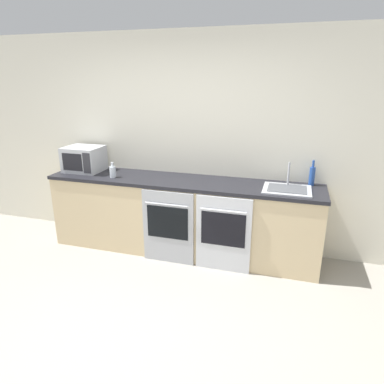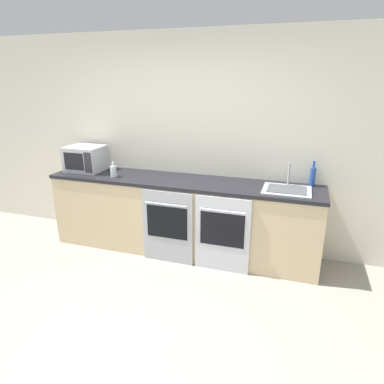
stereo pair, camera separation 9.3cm
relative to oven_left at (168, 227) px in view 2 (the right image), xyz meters
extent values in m
plane|color=gray|center=(0.06, -1.33, -0.44)|extent=(16.00, 16.00, 0.00)
cube|color=silver|center=(0.06, 0.66, 0.86)|extent=(10.00, 0.06, 2.60)
cube|color=#D1B789|center=(0.06, 0.32, 0.00)|extent=(3.24, 0.61, 0.88)
cube|color=black|center=(0.06, 0.32, 0.46)|extent=(3.27, 0.64, 0.04)
cube|color=#A8AAAF|center=(0.00, 0.00, -0.01)|extent=(0.61, 0.03, 0.87)
cube|color=black|center=(0.00, -0.02, 0.06)|extent=(0.49, 0.01, 0.38)
cylinder|color=#A8AAAF|center=(0.00, -0.04, 0.29)|extent=(0.50, 0.02, 0.02)
cube|color=silver|center=(0.64, 0.00, -0.01)|extent=(0.61, 0.03, 0.87)
cube|color=black|center=(0.64, -0.02, 0.06)|extent=(0.49, 0.01, 0.38)
cylinder|color=silver|center=(0.64, -0.04, 0.29)|extent=(0.50, 0.02, 0.02)
cube|color=#B7BABF|center=(-1.27, 0.36, 0.64)|extent=(0.46, 0.39, 0.31)
cube|color=black|center=(-1.31, 0.17, 0.64)|extent=(0.27, 0.01, 0.21)
cube|color=#2D2D33|center=(-1.10, 0.17, 0.64)|extent=(0.10, 0.01, 0.25)
cylinder|color=silver|center=(-0.77, 0.20, 0.54)|extent=(0.07, 0.07, 0.13)
cylinder|color=silver|center=(-0.77, 0.20, 0.64)|extent=(0.03, 0.03, 0.05)
cylinder|color=#234793|center=(1.52, 0.54, 0.58)|extent=(0.06, 0.06, 0.21)
cylinder|color=#234793|center=(1.52, 0.54, 0.72)|extent=(0.03, 0.03, 0.08)
cube|color=#A8AAAF|center=(1.27, 0.28, 0.49)|extent=(0.50, 0.42, 0.01)
cube|color=#4C4F54|center=(1.27, 0.28, 0.50)|extent=(0.40, 0.30, 0.01)
cylinder|color=#A8AAAF|center=(1.27, 0.45, 0.62)|extent=(0.02, 0.02, 0.25)
camera|label=1|loc=(1.29, -3.36, 1.62)|focal=32.00mm
camera|label=2|loc=(1.38, -3.33, 1.62)|focal=32.00mm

